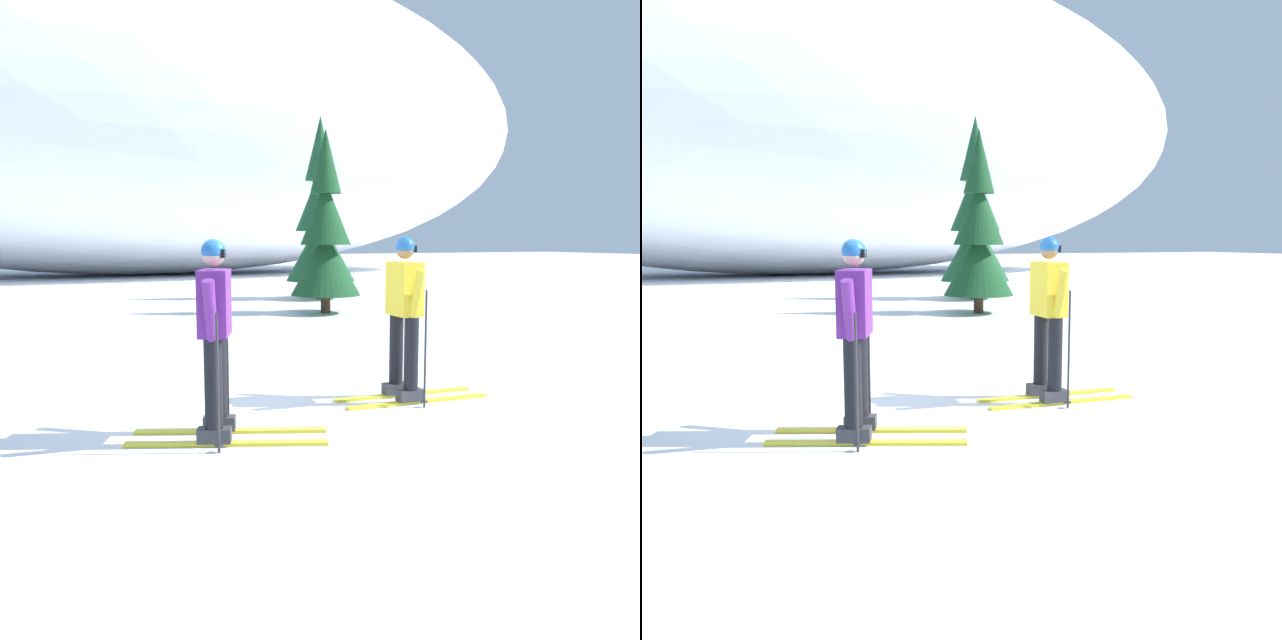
{
  "view_description": "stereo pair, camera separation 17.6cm",
  "coord_description": "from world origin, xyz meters",
  "views": [
    {
      "loc": [
        -1.83,
        -6.16,
        1.72
      ],
      "look_at": [
        0.61,
        -0.6,
        0.95
      ],
      "focal_mm": 36.22,
      "sensor_mm": 36.0,
      "label": 1
    },
    {
      "loc": [
        -1.67,
        -6.23,
        1.72
      ],
      "look_at": [
        0.61,
        -0.6,
        0.95
      ],
      "focal_mm": 36.22,
      "sensor_mm": 36.0,
      "label": 2
    }
  ],
  "objects": [
    {
      "name": "ground_plane",
      "position": [
        0.0,
        0.0,
        0.0
      ],
      "size": [
        120.0,
        120.0,
        0.0
      ],
      "primitive_type": "plane",
      "color": "white"
    },
    {
      "name": "skier_purple_jacket",
      "position": [
        -0.47,
        -0.87,
        0.91
      ],
      "size": [
        1.75,
        1.06,
        1.72
      ],
      "color": "gold",
      "rests_on": "ground"
    },
    {
      "name": "skier_yellow_jacket",
      "position": [
        1.7,
        -0.34,
        0.91
      ],
      "size": [
        1.65,
        0.8,
        1.73
      ],
      "color": "gold",
      "rests_on": "ground"
    },
    {
      "name": "pine_tree_center_right",
      "position": [
        4.27,
        7.41,
        1.75
      ],
      "size": [
        1.62,
        1.62,
        4.18
      ],
      "color": "#47301E",
      "rests_on": "ground"
    },
    {
      "name": "pine_tree_far_right",
      "position": [
        5.63,
        10.79,
        2.14
      ],
      "size": [
        1.98,
        1.98,
        5.12
      ],
      "color": "#47301E",
      "rests_on": "ground"
    },
    {
      "name": "snow_ridge_background",
      "position": [
        3.02,
        25.69,
        7.6
      ],
      "size": [
        40.53,
        17.05,
        15.19
      ],
      "primitive_type": "ellipsoid",
      "color": "white",
      "rests_on": "ground"
    }
  ]
}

